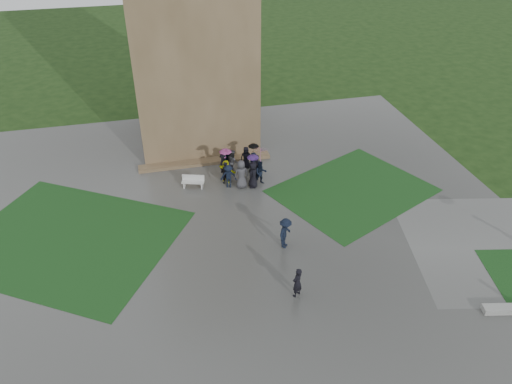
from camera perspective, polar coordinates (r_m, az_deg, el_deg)
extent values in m
plane|color=black|center=(25.88, -2.29, -8.16)|extent=(120.00, 120.00, 0.00)
cube|color=#3C3C39|center=(27.39, -3.13, -5.45)|extent=(34.00, 34.00, 0.02)
cube|color=#133614|center=(29.17, -20.60, -5.12)|extent=(14.10, 13.46, 0.01)
cube|color=#133614|center=(31.89, 10.99, 0.16)|extent=(11.12, 10.15, 0.01)
cube|color=brown|center=(35.24, -7.81, 19.64)|extent=(8.00, 8.00, 18.00)
cube|color=brown|center=(34.40, -5.83, 3.46)|extent=(9.00, 0.80, 0.22)
cube|color=silver|center=(31.65, -7.22, 1.14)|extent=(1.47, 0.83, 0.06)
cube|color=silver|center=(31.87, -8.19, 0.85)|extent=(0.18, 0.38, 0.39)
cube|color=silver|center=(31.66, -6.19, 0.77)|extent=(0.18, 0.38, 0.39)
cube|color=silver|center=(31.71, -7.18, 1.67)|extent=(1.36, 0.47, 0.38)
imported|color=black|center=(32.14, 0.15, 2.91)|extent=(0.62, 0.74, 1.73)
imported|color=black|center=(32.78, -0.28, 3.34)|extent=(0.88, 0.79, 1.51)
imported|color=black|center=(33.42, -1.15, 3.98)|extent=(0.81, 0.61, 1.53)
imported|color=#3A393E|center=(32.85, -2.67, 3.52)|extent=(0.57, 0.86, 1.65)
imported|color=black|center=(33.16, -3.15, 3.67)|extent=(0.83, 0.63, 1.51)
imported|color=black|center=(32.75, -3.81, 3.48)|extent=(0.68, 0.77, 1.76)
imported|color=#CDD80C|center=(31.92, -3.43, 2.40)|extent=(1.24, 1.44, 1.52)
imported|color=black|center=(31.79, -3.56, 2.23)|extent=(0.65, 0.56, 1.50)
imported|color=black|center=(31.33, -3.16, 1.81)|extent=(1.11, 0.75, 1.57)
imported|color=#3A393E|center=(31.19, -1.68, 2.05)|extent=(1.00, 0.74, 1.89)
imported|color=black|center=(31.26, -0.35, 2.00)|extent=(0.67, 0.92, 1.77)
imported|color=black|center=(31.60, 0.54, 2.22)|extent=(0.79, 0.45, 1.62)
imported|color=#CF55AD|center=(30.97, 0.55, 4.21)|extent=(1.06, 1.06, 0.97)
imported|color=#643798|center=(30.70, -0.36, 3.77)|extent=(0.71, 0.71, 0.63)
imported|color=black|center=(32.24, -0.29, 5.07)|extent=(0.69, 0.69, 0.60)
imported|color=#CF55AD|center=(31.29, -3.51, 4.41)|extent=(0.75, 0.75, 0.66)
imported|color=black|center=(26.37, 3.37, -4.72)|extent=(1.17, 1.28, 1.78)
imported|color=black|center=(23.71, 4.74, -10.26)|extent=(0.71, 0.66, 1.62)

